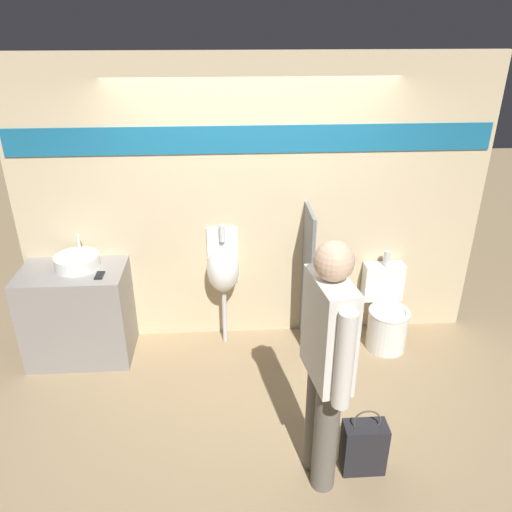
% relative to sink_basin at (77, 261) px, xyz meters
% --- Properties ---
extents(ground_plane, '(16.00, 16.00, 0.00)m').
position_rel_sink_basin_xyz_m(ground_plane, '(1.60, -0.34, -0.97)').
color(ground_plane, '#997F5B').
extents(display_wall, '(4.33, 0.07, 2.70)m').
position_rel_sink_basin_xyz_m(display_wall, '(1.60, 0.26, 0.40)').
color(display_wall, beige).
rests_on(display_wall, ground_plane).
extents(sink_counter, '(0.93, 0.59, 0.91)m').
position_rel_sink_basin_xyz_m(sink_counter, '(-0.05, -0.06, -0.51)').
color(sink_counter, gray).
rests_on(sink_counter, ground_plane).
extents(sink_basin, '(0.39, 0.39, 0.26)m').
position_rel_sink_basin_xyz_m(sink_basin, '(0.00, 0.00, 0.00)').
color(sink_basin, white).
rests_on(sink_basin, sink_counter).
extents(cell_phone, '(0.07, 0.14, 0.01)m').
position_rel_sink_basin_xyz_m(cell_phone, '(0.23, -0.18, -0.05)').
color(cell_phone, black).
rests_on(cell_phone, sink_counter).
extents(divider_near_counter, '(0.03, 0.49, 1.41)m').
position_rel_sink_basin_xyz_m(divider_near_counter, '(2.09, -0.01, -0.26)').
color(divider_near_counter, slate).
rests_on(divider_near_counter, ground_plane).
extents(urinal_near_counter, '(0.31, 0.33, 1.21)m').
position_rel_sink_basin_xyz_m(urinal_near_counter, '(1.30, 0.08, -0.16)').
color(urinal_near_counter, silver).
rests_on(urinal_near_counter, ground_plane).
extents(toilet, '(0.40, 0.56, 0.92)m').
position_rel_sink_basin_xyz_m(toilet, '(2.88, -0.06, -0.65)').
color(toilet, white).
rests_on(toilet, ground_plane).
extents(person_in_vest, '(0.27, 0.63, 1.81)m').
position_rel_sink_basin_xyz_m(person_in_vest, '(1.95, -1.59, 0.04)').
color(person_in_vest, '#666056').
rests_on(person_in_vest, ground_plane).
extents(shopping_bag, '(0.30, 0.17, 0.54)m').
position_rel_sink_basin_xyz_m(shopping_bag, '(2.27, -1.57, -0.76)').
color(shopping_bag, '#232328').
rests_on(shopping_bag, ground_plane).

